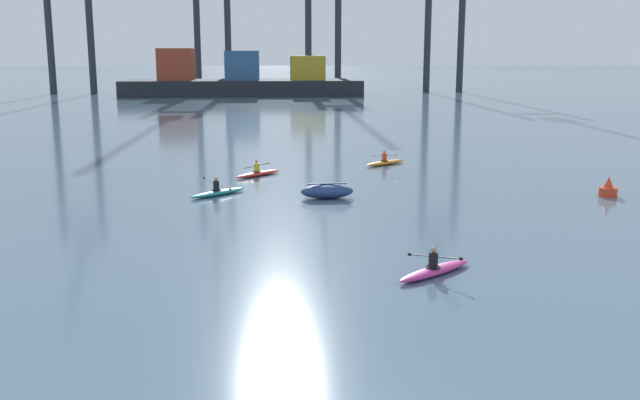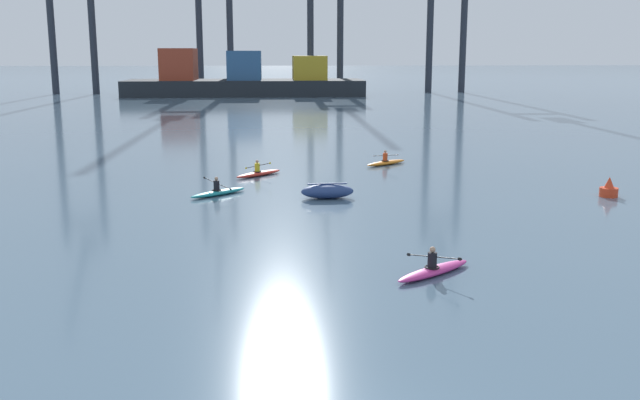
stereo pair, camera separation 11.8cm
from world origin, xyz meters
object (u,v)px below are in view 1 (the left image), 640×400
at_px(kayak_orange, 385,162).
at_px(kayak_red, 258,173).
at_px(gantry_crane_east_mid, 323,1).
at_px(channel_buoy, 608,189).
at_px(container_barge, 241,80).
at_px(kayak_teal, 218,192).
at_px(kayak_magenta, 435,269).
at_px(capsized_dinghy, 327,191).

height_order(kayak_orange, kayak_red, same).
distance_m(gantry_crane_east_mid, channel_buoy, 100.83).
distance_m(kayak_orange, kayak_red, 8.89).
height_order(container_barge, kayak_teal, container_barge).
bearing_deg(kayak_magenta, kayak_orange, 84.74).
bearing_deg(kayak_teal, capsized_dinghy, -12.14).
bearing_deg(kayak_orange, container_barge, 98.92).
height_order(capsized_dinghy, channel_buoy, channel_buoy).
distance_m(container_barge, kayak_orange, 77.64).
bearing_deg(kayak_red, kayak_teal, -108.96).
xyz_separation_m(container_barge, kayak_red, (3.94, -80.35, -2.38)).
distance_m(channel_buoy, kayak_red, 19.00).
xyz_separation_m(kayak_orange, kayak_magenta, (-2.12, -23.00, 0.00)).
bearing_deg(channel_buoy, kayak_orange, 130.69).
bearing_deg(capsized_dinghy, kayak_magenta, -78.83).
distance_m(container_barge, kayak_red, 80.48).
bearing_deg(kayak_magenta, kayak_red, 107.19).
xyz_separation_m(capsized_dinghy, kayak_red, (-3.50, 6.79, -0.18)).
xyz_separation_m(container_barge, kayak_orange, (12.03, -76.66, -2.38)).
bearing_deg(kayak_magenta, kayak_teal, 120.01).
distance_m(capsized_dinghy, kayak_red, 7.64).
height_order(gantry_crane_east_mid, kayak_teal, gantry_crane_east_mid).
relative_size(capsized_dinghy, kayak_magenta, 0.87).
relative_size(gantry_crane_east_mid, kayak_teal, 12.15).
height_order(channel_buoy, kayak_red, channel_buoy).
xyz_separation_m(gantry_crane_east_mid, kayak_magenta, (-4.87, -111.37, -16.01)).
xyz_separation_m(gantry_crane_east_mid, channel_buoy, (6.69, -99.35, -15.82)).
relative_size(kayak_teal, kayak_magenta, 0.95).
height_order(gantry_crane_east_mid, kayak_magenta, gantry_crane_east_mid).
bearing_deg(channel_buoy, capsized_dinghy, 177.94).
relative_size(kayak_teal, kayak_red, 1.02).
height_order(container_barge, gantry_crane_east_mid, gantry_crane_east_mid).
height_order(channel_buoy, kayak_orange, channel_buoy).
bearing_deg(kayak_teal, channel_buoy, -4.91).
distance_m(capsized_dinghy, kayak_teal, 5.56).
bearing_deg(capsized_dinghy, channel_buoy, -2.06).
bearing_deg(channel_buoy, gantry_crane_east_mid, 93.85).
xyz_separation_m(kayak_red, kayak_magenta, (5.97, -19.31, 0.00)).
relative_size(channel_buoy, kayak_red, 0.35).
bearing_deg(kayak_red, kayak_orange, 24.52).
bearing_deg(capsized_dinghy, gantry_crane_east_mid, 85.75).
bearing_deg(container_barge, kayak_red, -87.19).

